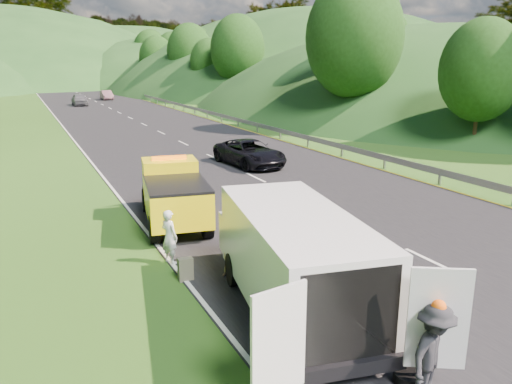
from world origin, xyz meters
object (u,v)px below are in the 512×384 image
tow_truck (174,193)px  woman (171,263)px  child (231,276)px  white_van (293,256)px  suitcase (186,269)px  passing_suv (250,165)px  spare_tire (409,383)px

tow_truck → woman: size_ratio=3.51×
woman → child: 2.02m
tow_truck → white_van: 7.62m
white_van → suitcase: (-1.70, 2.74, -1.08)m
child → suitcase: (-1.19, 0.29, 0.32)m
white_van → child: size_ratio=7.70×
tow_truck → passing_suv: size_ratio=1.10×
white_van → passing_suv: 16.99m
spare_tire → white_van: bearing=100.8°
spare_tire → passing_suv: (5.56, 19.01, 0.00)m
suitcase → passing_suv: bearing=58.8°
tow_truck → passing_suv: tow_truck is taller
woman → suitcase: woman is taller
woman → suitcase: bearing=156.1°
child → passing_suv: bearing=79.7°
woman → spare_tire: bearing=172.2°
suitcase → spare_tire: 6.43m
tow_truck → spare_tire: 10.96m
passing_suv → woman: bearing=-129.9°
white_van → spare_tire: size_ratio=12.43×
woman → passing_suv: bearing=-59.9°
tow_truck → suitcase: 5.05m
woman → child: bearing=-168.3°
tow_truck → child: 5.26m
tow_truck → child: (0.06, -5.14, -1.12)m
woman → white_van: bearing=177.5°
tow_truck → suitcase: (-1.13, -4.85, -0.80)m
suitcase → spare_tire: (2.32, -5.99, -0.32)m
passing_suv → spare_tire: bearing=-112.1°
white_van → child: (-0.51, 2.45, -1.40)m
child → woman: bearing=143.8°
woman → spare_tire: size_ratio=2.68×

